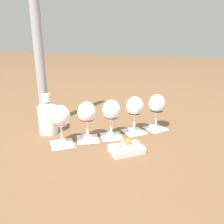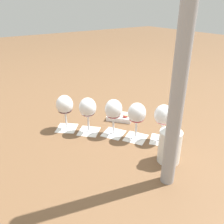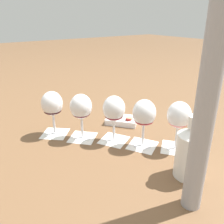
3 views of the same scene
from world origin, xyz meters
TOP-DOWN VIEW (x-y plane):
  - ground_plane at (0.00, 0.00)m, footprint 8.00×8.00m
  - tasting_card_0 at (-0.16, 0.18)m, footprint 0.14×0.14m
  - tasting_card_1 at (-0.07, 0.10)m, footprint 0.14×0.14m
  - tasting_card_2 at (-0.01, -0.00)m, footprint 0.14×0.14m
  - tasting_card_3 at (0.08, -0.09)m, footprint 0.15×0.15m
  - tasting_card_4 at (0.16, -0.19)m, footprint 0.14×0.15m
  - wine_glass_0 at (-0.16, 0.18)m, footprint 0.09×0.09m
  - wine_glass_1 at (-0.07, 0.10)m, footprint 0.09×0.09m
  - wine_glass_2 at (-0.01, -0.00)m, footprint 0.09×0.09m
  - wine_glass_3 at (0.08, -0.09)m, footprint 0.09×0.09m
  - wine_glass_4 at (0.16, -0.19)m, footprint 0.09×0.09m
  - ceramic_vase at (-0.07, 0.32)m, footprint 0.09×0.09m
  - snack_dish at (-0.13, -0.11)m, footprint 0.16×0.17m
  - umbrella_pole at (0.03, 0.40)m, footprint 0.05×0.05m

SIDE VIEW (x-z plane):
  - ground_plane at x=0.00m, z-range 0.00..0.00m
  - tasting_card_0 at x=-0.16m, z-range 0.00..0.00m
  - tasting_card_1 at x=-0.07m, z-range 0.00..0.00m
  - tasting_card_2 at x=-0.01m, z-range 0.00..0.00m
  - tasting_card_3 at x=0.08m, z-range 0.00..0.00m
  - tasting_card_4 at x=0.16m, z-range 0.00..0.00m
  - snack_dish at x=-0.13m, z-range -0.01..0.04m
  - ceramic_vase at x=-0.07m, z-range -0.01..0.19m
  - wine_glass_0 at x=-0.16m, z-range 0.04..0.22m
  - wine_glass_3 at x=0.08m, z-range 0.04..0.22m
  - wine_glass_2 at x=-0.01m, z-range 0.04..0.22m
  - wine_glass_1 at x=-0.07m, z-range 0.04..0.22m
  - wine_glass_4 at x=0.16m, z-range 0.04..0.22m
  - umbrella_pole at x=0.03m, z-range 0.00..0.85m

